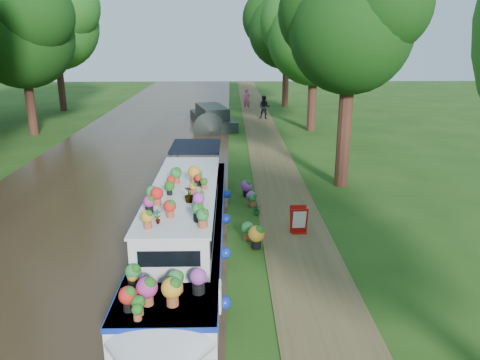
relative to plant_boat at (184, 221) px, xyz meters
name	(u,v)px	position (x,y,z in m)	size (l,w,h in m)	color
ground	(255,211)	(2.25, 2.98, -0.85)	(100.00, 100.00, 0.00)	#1B3D0F
canal_water	(89,212)	(-3.75, 2.98, -0.84)	(10.00, 100.00, 0.02)	black
towpath	(288,211)	(3.45, 2.98, -0.84)	(2.20, 100.00, 0.03)	#4D3F24
plant_boat	(184,221)	(0.00, 0.00, 0.00)	(2.29, 13.52, 2.29)	silver
tree_near_overhang	(351,22)	(6.04, 6.05, 5.75)	(5.52, 5.28, 8.99)	#341911
tree_near_mid	(315,30)	(6.73, 18.06, 5.58)	(6.90, 6.60, 9.40)	#341911
tree_near_far	(287,24)	(6.23, 29.07, 6.20)	(7.59, 7.26, 10.30)	#341911
tree_far_c	(21,28)	(-11.27, 17.06, 5.67)	(7.13, 6.82, 9.59)	#341911
tree_far_d	(54,18)	(-12.77, 27.08, 6.55)	(8.05, 7.70, 10.85)	#341911
second_boat	(212,118)	(0.09, 19.60, -0.27)	(3.63, 7.74, 1.43)	#212722
sandwich_board	(299,221)	(3.55, 1.02, -0.43)	(0.55, 0.45, 0.87)	#A6120B
pedestrian_pink	(247,99)	(2.75, 26.66, 0.09)	(0.66, 0.43, 1.82)	#D25682
pedestrian_dark	(264,107)	(3.94, 22.48, 0.05)	(0.85, 0.66, 1.74)	black
verge_plant	(257,209)	(2.30, 2.64, -0.64)	(0.38, 0.33, 0.42)	#1B5B20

